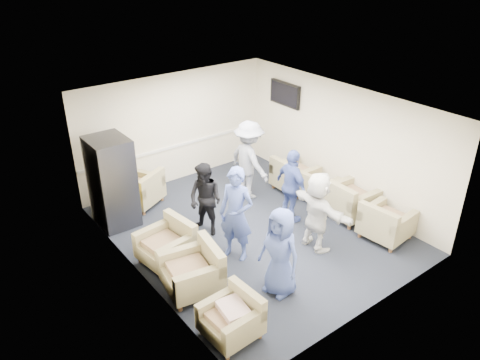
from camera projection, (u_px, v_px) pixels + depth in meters
floor at (252, 230)px, 9.77m from camera, size 6.00×6.00×0.00m
ceiling at (253, 106)px, 8.54m from camera, size 6.00×6.00×0.00m
back_wall at (175, 128)px, 11.28m from camera, size 5.00×0.02×2.70m
front_wall at (377, 242)px, 7.03m from camera, size 5.00×0.02×2.70m
left_wall at (136, 212)px, 7.81m from camera, size 0.02×6.00×2.70m
right_wall at (339, 142)px, 10.50m from camera, size 0.02×6.00×2.70m
chair_rail at (177, 146)px, 11.47m from camera, size 4.98×0.04×0.06m
tv at (285, 94)px, 11.42m from camera, size 0.10×1.00×0.58m
armchair_left_near at (233, 319)px, 7.04m from camera, size 0.81×0.81×0.62m
armchair_left_mid at (195, 272)px, 7.94m from camera, size 1.05×1.05×0.72m
armchair_left_far at (169, 246)px, 8.66m from camera, size 0.98×0.98×0.70m
armchair_right_near at (385, 224)px, 9.32m from camera, size 0.95×0.95×0.70m
armchair_right_midnear at (348, 202)px, 10.07m from camera, size 0.96×0.96×0.75m
armchair_right_midfar at (316, 188)px, 10.79m from camera, size 0.83×0.83×0.61m
armchair_right_far at (293, 177)px, 11.17m from camera, size 0.89×0.89×0.71m
armchair_corner at (141, 191)px, 10.55m from camera, size 1.19×1.19×0.71m
vending_machine at (112, 182)px, 9.62m from camera, size 0.78×0.91×1.92m
backpack at (205, 266)px, 8.32m from camera, size 0.27×0.20×0.44m
pillow at (233, 310)px, 6.96m from camera, size 0.44×0.55×0.14m
person_front_left at (280, 252)px, 7.71m from camera, size 0.63×0.85×1.61m
person_mid_left at (236, 214)px, 8.56m from camera, size 0.70×0.80×1.85m
person_back_left at (205, 200)px, 9.35m from camera, size 0.80×0.90×1.54m
person_back_right at (249, 160)px, 10.64m from camera, size 0.69×1.20×1.86m
person_mid_right at (292, 187)px, 9.74m from camera, size 0.50×1.00×1.64m
person_front_right at (317, 211)px, 8.87m from camera, size 0.55×1.52×1.61m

